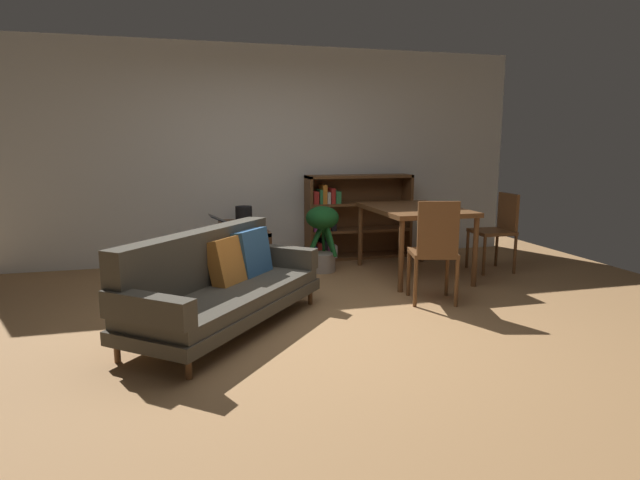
{
  "coord_description": "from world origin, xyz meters",
  "views": [
    {
      "loc": [
        -1.05,
        -4.03,
        1.49
      ],
      "look_at": [
        0.24,
        0.8,
        0.57
      ],
      "focal_mm": 29.41,
      "sensor_mm": 36.0,
      "label": 1
    }
  ],
  "objects_px": {
    "media_console": "(243,252)",
    "dining_chair_near": "(435,247)",
    "dining_table": "(414,214)",
    "bookshelf": "(350,218)",
    "dining_chair_far": "(498,227)",
    "potted_floor_plant": "(322,233)",
    "desk_speaker": "(244,218)",
    "open_laptop": "(231,222)",
    "fabric_couch": "(220,282)"
  },
  "relations": [
    {
      "from": "media_console",
      "to": "dining_chair_near",
      "type": "relative_size",
      "value": 1.18
    },
    {
      "from": "dining_table",
      "to": "bookshelf",
      "type": "relative_size",
      "value": 0.96
    },
    {
      "from": "media_console",
      "to": "dining_chair_far",
      "type": "distance_m",
      "value": 3.0
    },
    {
      "from": "potted_floor_plant",
      "to": "desk_speaker",
      "type": "bearing_deg",
      "value": -166.53
    },
    {
      "from": "open_laptop",
      "to": "dining_table",
      "type": "distance_m",
      "value": 2.09
    },
    {
      "from": "bookshelf",
      "to": "media_console",
      "type": "bearing_deg",
      "value": -155.82
    },
    {
      "from": "potted_floor_plant",
      "to": "bookshelf",
      "type": "height_order",
      "value": "bookshelf"
    },
    {
      "from": "open_laptop",
      "to": "dining_chair_far",
      "type": "relative_size",
      "value": 0.5
    },
    {
      "from": "media_console",
      "to": "dining_chair_near",
      "type": "distance_m",
      "value": 2.22
    },
    {
      "from": "fabric_couch",
      "to": "dining_table",
      "type": "bearing_deg",
      "value": 27.54
    },
    {
      "from": "open_laptop",
      "to": "desk_speaker",
      "type": "relative_size",
      "value": 1.85
    },
    {
      "from": "open_laptop",
      "to": "desk_speaker",
      "type": "xyz_separation_m",
      "value": [
        0.1,
        -0.4,
        0.1
      ]
    },
    {
      "from": "media_console",
      "to": "dining_chair_near",
      "type": "bearing_deg",
      "value": -43.22
    },
    {
      "from": "bookshelf",
      "to": "dining_chair_far",
      "type": "bearing_deg",
      "value": -38.92
    },
    {
      "from": "dining_table",
      "to": "dining_chair_near",
      "type": "xyz_separation_m",
      "value": [
        -0.28,
        -1.06,
        -0.17
      ]
    },
    {
      "from": "dining_chair_near",
      "to": "dining_chair_far",
      "type": "xyz_separation_m",
      "value": [
        1.34,
        1.02,
        -0.02
      ]
    },
    {
      "from": "dining_table",
      "to": "dining_chair_near",
      "type": "relative_size",
      "value": 1.37
    },
    {
      "from": "media_console",
      "to": "open_laptop",
      "type": "height_order",
      "value": "open_laptop"
    },
    {
      "from": "media_console",
      "to": "potted_floor_plant",
      "type": "bearing_deg",
      "value": -0.61
    },
    {
      "from": "dining_chair_near",
      "to": "bookshelf",
      "type": "relative_size",
      "value": 0.7
    },
    {
      "from": "open_laptop",
      "to": "potted_floor_plant",
      "type": "distance_m",
      "value": 1.06
    },
    {
      "from": "fabric_couch",
      "to": "open_laptop",
      "type": "distance_m",
      "value": 1.83
    },
    {
      "from": "media_console",
      "to": "potted_floor_plant",
      "type": "distance_m",
      "value": 0.95
    },
    {
      "from": "dining_table",
      "to": "dining_chair_far",
      "type": "relative_size",
      "value": 1.46
    },
    {
      "from": "dining_chair_near",
      "to": "dining_chair_far",
      "type": "height_order",
      "value": "dining_chair_near"
    },
    {
      "from": "dining_table",
      "to": "bookshelf",
      "type": "height_order",
      "value": "bookshelf"
    },
    {
      "from": "fabric_couch",
      "to": "dining_chair_far",
      "type": "distance_m",
      "value": 3.52
    },
    {
      "from": "desk_speaker",
      "to": "dining_chair_far",
      "type": "relative_size",
      "value": 0.27
    },
    {
      "from": "dining_chair_far",
      "to": "bookshelf",
      "type": "bearing_deg",
      "value": 141.08
    },
    {
      "from": "dining_table",
      "to": "fabric_couch",
      "type": "bearing_deg",
      "value": -152.46
    },
    {
      "from": "media_console",
      "to": "potted_floor_plant",
      "type": "relative_size",
      "value": 1.5
    },
    {
      "from": "media_console",
      "to": "dining_table",
      "type": "height_order",
      "value": "dining_table"
    },
    {
      "from": "fabric_couch",
      "to": "media_console",
      "type": "xyz_separation_m",
      "value": [
        0.38,
        1.63,
        -0.09
      ]
    },
    {
      "from": "dining_chair_far",
      "to": "potted_floor_plant",
      "type": "bearing_deg",
      "value": 166.45
    },
    {
      "from": "dining_table",
      "to": "dining_chair_far",
      "type": "distance_m",
      "value": 1.08
    },
    {
      "from": "media_console",
      "to": "dining_chair_far",
      "type": "relative_size",
      "value": 1.27
    },
    {
      "from": "dining_chair_near",
      "to": "media_console",
      "type": "bearing_deg",
      "value": 136.78
    },
    {
      "from": "dining_chair_near",
      "to": "bookshelf",
      "type": "distance_m",
      "value": 2.19
    },
    {
      "from": "fabric_couch",
      "to": "potted_floor_plant",
      "type": "height_order",
      "value": "fabric_couch"
    },
    {
      "from": "fabric_couch",
      "to": "dining_table",
      "type": "height_order",
      "value": "fabric_couch"
    },
    {
      "from": "fabric_couch",
      "to": "potted_floor_plant",
      "type": "relative_size",
      "value": 2.51
    },
    {
      "from": "desk_speaker",
      "to": "dining_table",
      "type": "xyz_separation_m",
      "value": [
        1.9,
        -0.21,
        0.01
      ]
    },
    {
      "from": "media_console",
      "to": "bookshelf",
      "type": "bearing_deg",
      "value": 24.18
    },
    {
      "from": "potted_floor_plant",
      "to": "dining_chair_near",
      "type": "bearing_deg",
      "value": -65.66
    },
    {
      "from": "desk_speaker",
      "to": "potted_floor_plant",
      "type": "height_order",
      "value": "desk_speaker"
    },
    {
      "from": "dining_chair_near",
      "to": "dining_chair_far",
      "type": "distance_m",
      "value": 1.68
    },
    {
      "from": "dining_table",
      "to": "open_laptop",
      "type": "bearing_deg",
      "value": 163.01
    },
    {
      "from": "potted_floor_plant",
      "to": "bookshelf",
      "type": "distance_m",
      "value": 0.89
    },
    {
      "from": "open_laptop",
      "to": "desk_speaker",
      "type": "distance_m",
      "value": 0.42
    },
    {
      "from": "potted_floor_plant",
      "to": "dining_chair_near",
      "type": "xyz_separation_m",
      "value": [
        0.68,
        -1.5,
        0.09
      ]
    }
  ]
}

